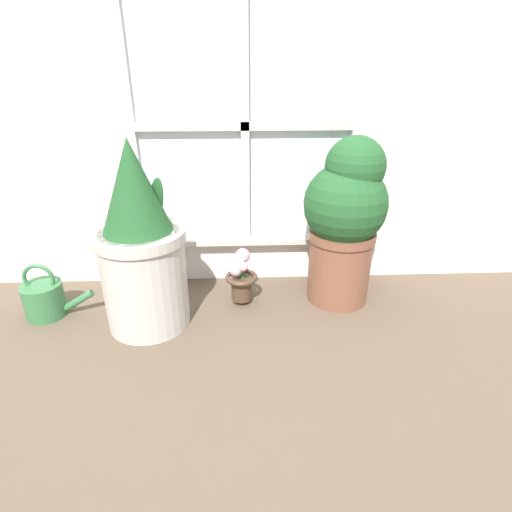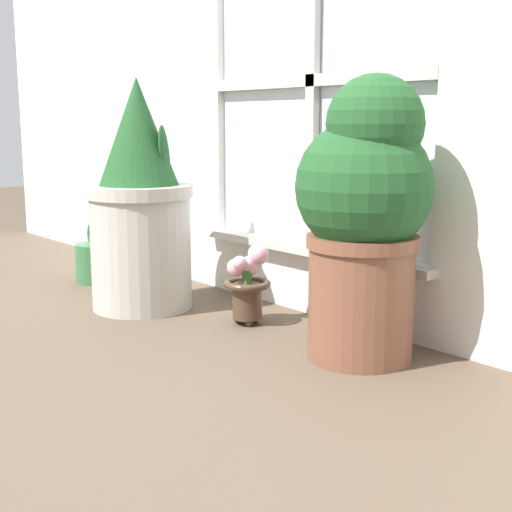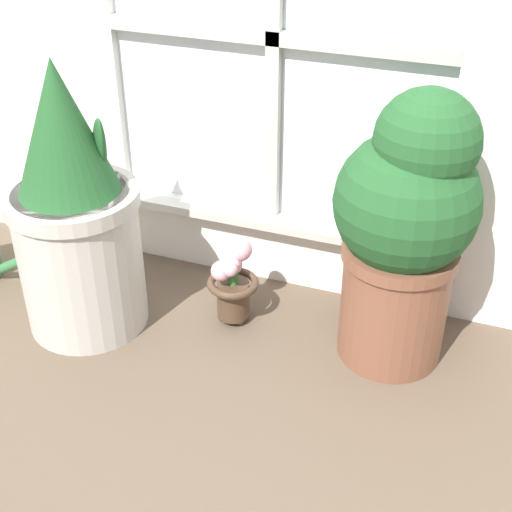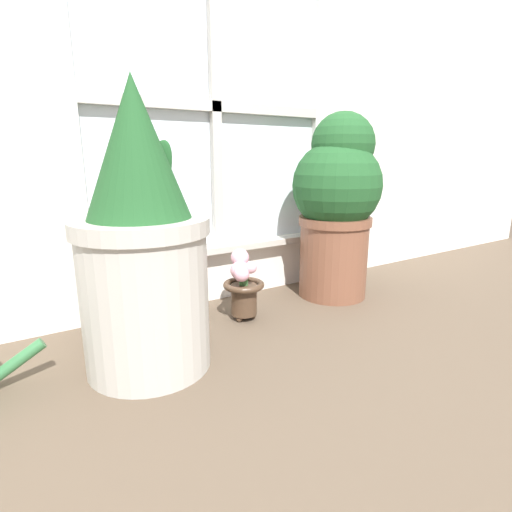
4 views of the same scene
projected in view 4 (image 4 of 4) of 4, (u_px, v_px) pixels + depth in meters
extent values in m
plane|color=brown|center=(297.00, 346.00, 1.17)|extent=(10.00, 10.00, 0.00)
cube|color=silver|center=(452.00, 9.00, 1.97)|extent=(1.74, 0.05, 2.50)
cube|color=silver|center=(217.00, 270.00, 1.56)|extent=(0.91, 0.05, 0.22)
cube|color=white|center=(212.00, 107.00, 1.43)|extent=(0.91, 0.02, 0.99)
cube|color=#BCB7AD|center=(215.00, 106.00, 1.40)|extent=(0.04, 0.02, 0.99)
cube|color=#BCB7AD|center=(215.00, 106.00, 1.40)|extent=(0.91, 0.02, 0.04)
cube|color=#BCB7AD|center=(222.00, 248.00, 1.50)|extent=(0.97, 0.06, 0.02)
cylinder|color=#B7B2A8|center=(146.00, 295.00, 1.02)|extent=(0.32, 0.32, 0.40)
cylinder|color=#B7B2A8|center=(141.00, 226.00, 0.98)|extent=(0.34, 0.34, 0.04)
cylinder|color=#38281E|center=(140.00, 220.00, 0.98)|extent=(0.29, 0.29, 0.01)
cone|color=#1E4C23|center=(135.00, 148.00, 0.93)|extent=(0.25, 0.25, 0.33)
ellipsoid|color=#1E4C23|center=(154.00, 181.00, 1.03)|extent=(0.13, 0.13, 0.23)
cylinder|color=brown|center=(333.00, 257.00, 1.57)|extent=(0.26, 0.26, 0.32)
cylinder|color=brown|center=(335.00, 221.00, 1.54)|extent=(0.28, 0.28, 0.03)
cylinder|color=#38281E|center=(335.00, 218.00, 1.54)|extent=(0.24, 0.24, 0.01)
sphere|color=#1E4C23|center=(337.00, 186.00, 1.51)|extent=(0.34, 0.34, 0.34)
sphere|color=#1E4C23|center=(343.00, 144.00, 1.49)|extent=(0.24, 0.24, 0.24)
ellipsoid|color=#1E4C23|center=(322.00, 188.00, 1.60)|extent=(0.19, 0.06, 0.21)
sphere|color=#473323|center=(239.00, 313.00, 1.40)|extent=(0.02, 0.02, 0.02)
sphere|color=#473323|center=(239.00, 319.00, 1.34)|extent=(0.02, 0.02, 0.02)
sphere|color=#473323|center=(253.00, 316.00, 1.37)|extent=(0.02, 0.02, 0.02)
cylinder|color=#473323|center=(244.00, 299.00, 1.36)|extent=(0.09, 0.09, 0.10)
torus|color=#473323|center=(244.00, 285.00, 1.34)|extent=(0.14, 0.14, 0.02)
cylinder|color=#386633|center=(244.00, 277.00, 1.34)|extent=(0.03, 0.03, 0.06)
sphere|color=#DB9EAD|center=(244.00, 269.00, 1.33)|extent=(0.04, 0.04, 0.04)
sphere|color=#DB9EAD|center=(240.00, 258.00, 1.36)|extent=(0.06, 0.06, 0.06)
sphere|color=#DB9EAD|center=(239.00, 270.00, 1.34)|extent=(0.06, 0.06, 0.06)
sphere|color=#DB9EAD|center=(241.00, 274.00, 1.30)|extent=(0.05, 0.05, 0.05)
sphere|color=#DB9EAD|center=(251.00, 267.00, 1.30)|extent=(0.04, 0.04, 0.04)
cylinder|color=#336B3D|center=(16.00, 362.00, 0.95)|extent=(0.14, 0.03, 0.10)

